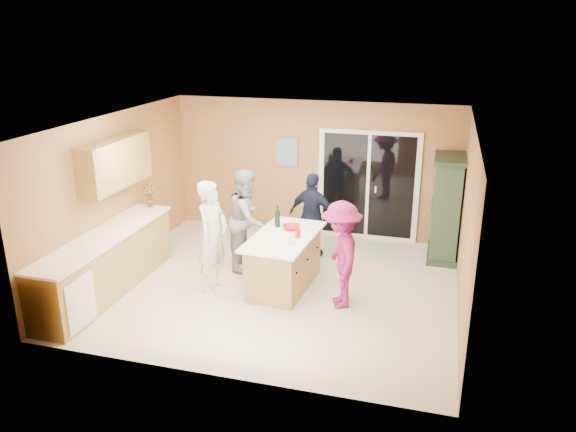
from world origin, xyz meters
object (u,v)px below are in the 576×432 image
(kitchen_island, at_px, (284,263))
(woman_magenta, at_px, (341,255))
(green_hutch, at_px, (446,209))
(woman_navy, at_px, (313,216))
(woman_grey, at_px, (247,219))
(woman_white, at_px, (213,237))

(kitchen_island, bearing_deg, woman_magenta, -16.63)
(green_hutch, relative_size, woman_navy, 1.20)
(woman_grey, height_order, woman_navy, woman_grey)
(woman_navy, distance_m, woman_magenta, 1.86)
(woman_white, distance_m, woman_magenta, 1.97)
(kitchen_island, bearing_deg, woman_white, -155.94)
(kitchen_island, bearing_deg, woman_navy, 87.82)
(kitchen_island, distance_m, woman_magenta, 1.09)
(green_hutch, bearing_deg, woman_grey, -157.82)
(woman_grey, bearing_deg, woman_magenta, -125.10)
(woman_magenta, bearing_deg, green_hutch, 129.85)
(woman_white, bearing_deg, woman_grey, -4.19)
(green_hutch, xyz_separation_m, woman_white, (-3.40, -2.27, -0.02))
(woman_grey, distance_m, woman_magenta, 2.01)
(kitchen_island, xyz_separation_m, woman_white, (-1.02, -0.37, 0.47))
(green_hutch, height_order, woman_navy, green_hutch)
(green_hutch, xyz_separation_m, woman_magenta, (-1.42, -2.26, -0.10))
(kitchen_island, height_order, woman_magenta, woman_magenta)
(woman_white, xyz_separation_m, woman_magenta, (1.97, 0.01, -0.08))
(kitchen_island, relative_size, green_hutch, 0.93)
(green_hutch, distance_m, woman_white, 4.08)
(green_hutch, bearing_deg, woman_magenta, -122.20)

